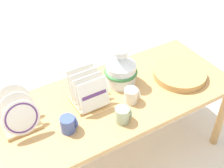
% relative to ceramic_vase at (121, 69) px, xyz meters
% --- Properties ---
extents(ground_plane, '(14.00, 14.00, 0.00)m').
position_rel_ceramic_vase_xyz_m(ground_plane, '(-0.13, -0.10, -0.70)').
color(ground_plane, silver).
extents(display_table, '(1.59, 0.66, 0.59)m').
position_rel_ceramic_vase_xyz_m(display_table, '(-0.13, -0.10, -0.18)').
color(display_table, tan).
rests_on(display_table, ground_plane).
extents(ceramic_vase, '(0.22, 0.22, 0.27)m').
position_rel_ceramic_vase_xyz_m(ceramic_vase, '(0.00, 0.00, 0.00)').
color(ceramic_vase, silver).
rests_on(ceramic_vase, display_table).
extents(dish_rack_round_plates, '(0.20, 0.21, 0.22)m').
position_rel_ceramic_vase_xyz_m(dish_rack_round_plates, '(-0.68, -0.05, -0.03)').
color(dish_rack_round_plates, tan).
rests_on(dish_rack_round_plates, display_table).
extents(dish_rack_square_plates, '(0.20, 0.21, 0.20)m').
position_rel_ceramic_vase_xyz_m(dish_rack_square_plates, '(-0.27, -0.06, -0.04)').
color(dish_rack_square_plates, tan).
rests_on(dish_rack_square_plates, display_table).
extents(wicker_charger_stack, '(0.35, 0.35, 0.04)m').
position_rel_ceramic_vase_xyz_m(wicker_charger_stack, '(0.37, -0.15, -0.09)').
color(wicker_charger_stack, tan).
rests_on(wicker_charger_stack, display_table).
extents(mug_cream_glaze, '(0.09, 0.08, 0.09)m').
position_rel_ceramic_vase_xyz_m(mug_cream_glaze, '(-0.04, -0.19, -0.06)').
color(mug_cream_glaze, silver).
rests_on(mug_cream_glaze, display_table).
extents(mug_cobalt_glaze, '(0.09, 0.08, 0.09)m').
position_rel_ceramic_vase_xyz_m(mug_cobalt_glaze, '(-0.47, -0.21, -0.06)').
color(mug_cobalt_glaze, '#42569E').
rests_on(mug_cobalt_glaze, display_table).
extents(mug_sage_glaze, '(0.09, 0.08, 0.09)m').
position_rel_ceramic_vase_xyz_m(mug_sage_glaze, '(-0.17, -0.30, -0.06)').
color(mug_sage_glaze, '#9EB28E').
rests_on(mug_sage_glaze, display_table).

